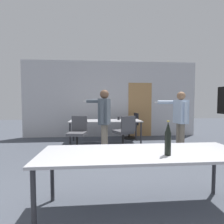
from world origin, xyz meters
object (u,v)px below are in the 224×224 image
Objects in this scene: office_chair_far_left at (78,134)px; person_left_plaid at (104,116)px; drink_cup at (119,118)px; office_chair_far_right at (125,133)px; beer_bottle at (168,139)px; person_center_tall at (180,116)px; office_chair_near_pushed at (131,127)px.

person_left_plaid is at bearing 151.09° from office_chair_far_left.
drink_cup is at bearing -135.02° from office_chair_far_left.
office_chair_far_left is (-0.70, 0.56, -0.55)m from person_left_plaid.
office_chair_far_right is 2.98m from beer_bottle.
office_chair_near_pushed is at bearing 22.77° from person_center_tall.
beer_bottle reaches higher than office_chair_far_left.
person_center_tall is 2.86m from beer_bottle.
person_left_plaid reaches higher than office_chair_far_right.
office_chair_near_pushed is 4.45m from beer_bottle.
beer_bottle is (-0.45, -4.40, 0.48)m from office_chair_near_pushed.
office_chair_far_left is 8.29× the size of drink_cup.
person_left_plaid is 1.74× the size of office_chair_far_left.
office_chair_near_pushed is at bearing 84.21° from beer_bottle.
office_chair_far_left is at bearing -145.03° from drink_cup.
person_left_plaid is 4.28× the size of beer_bottle.
drink_cup is (-0.53, -0.59, 0.36)m from office_chair_near_pushed.
person_center_tall is 1.96m from drink_cup.
person_center_tall is 2.76m from office_chair_far_left.
drink_cup is (0.53, 1.42, -0.19)m from person_left_plaid.
office_chair_far_right is at bearing -86.07° from drink_cup.
person_left_plaid is 1.53m from drink_cup.
office_chair_far_right is at bearing -31.11° from person_left_plaid.
office_chair_far_right is 2.50× the size of beer_bottle.
person_left_plaid is 2.34m from office_chair_near_pushed.
person_left_plaid is 0.97m from office_chair_far_right.
office_chair_far_right is 8.43× the size of drink_cup.
person_left_plaid is at bearing 90.35° from person_center_tall.
office_chair_far_right is 1.29m from office_chair_far_left.
office_chair_far_right reaches higher than office_chair_near_pushed.
office_chair_near_pushed is at bearing -11.88° from person_left_plaid.
office_chair_far_left is (-1.29, 0.01, -0.01)m from office_chair_far_right.
office_chair_far_left is at bearing 113.97° from beer_bottle.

